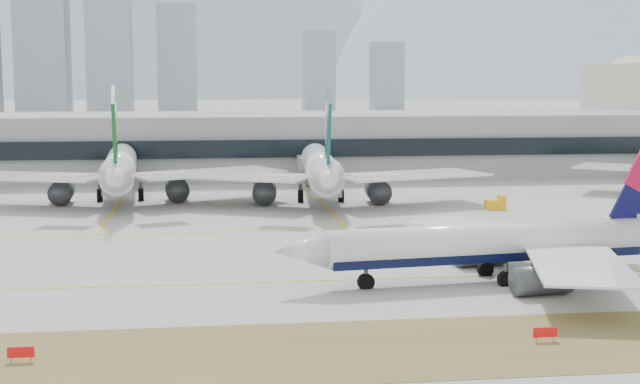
{
  "coord_description": "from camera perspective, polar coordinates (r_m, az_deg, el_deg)",
  "views": [
    {
      "loc": [
        -9.24,
        -105.85,
        23.21
      ],
      "look_at": [
        6.94,
        18.0,
        7.5
      ],
      "focal_mm": 50.0,
      "sensor_mm": 36.0,
      "label": 1
    }
  ],
  "objects": [
    {
      "name": "ground",
      "position": [
        108.76,
        -2.41,
        -5.16
      ],
      "size": [
        3000.0,
        3000.0,
        0.0
      ],
      "primitive_type": "plane",
      "color": "#AAA69F",
      "rests_on": "ground"
    },
    {
      "name": "taxiing_airliner",
      "position": [
        105.76,
        11.64,
        -3.27
      ],
      "size": [
        53.32,
        46.04,
        17.92
      ],
      "rotation": [
        0.0,
        0.0,
        3.26
      ],
      "color": "white",
      "rests_on": "ground"
    },
    {
      "name": "widebody_eva",
      "position": [
        174.82,
        -12.7,
        1.36
      ],
      "size": [
        63.65,
        62.37,
        22.73
      ],
      "rotation": [
        0.0,
        0.0,
        1.63
      ],
      "color": "white",
      "rests_on": "ground"
    },
    {
      "name": "widebody_cathay",
      "position": [
        169.2,
        0.07,
        1.34
      ],
      "size": [
        63.59,
        62.4,
        22.73
      ],
      "rotation": [
        0.0,
        0.0,
        1.49
      ],
      "color": "white",
      "rests_on": "ground"
    },
    {
      "name": "terminal",
      "position": [
        221.44,
        -5.04,
        3.07
      ],
      "size": [
        280.0,
        43.1,
        15.0
      ],
      "color": "gray",
      "rests_on": "ground"
    },
    {
      "name": "hold_sign_left",
      "position": [
        78.65,
        -18.6,
        -9.71
      ],
      "size": [
        2.2,
        0.15,
        1.35
      ],
      "color": "red",
      "rests_on": "ground"
    },
    {
      "name": "hold_sign_right",
      "position": [
        82.74,
        14.21,
        -8.71
      ],
      "size": [
        2.2,
        0.15,
        1.35
      ],
      "color": "red",
      "rests_on": "ground"
    },
    {
      "name": "gse_c",
      "position": [
        163.62,
        11.21,
        -0.75
      ],
      "size": [
        3.55,
        2.0,
        2.6
      ],
      "color": "#FFB40D",
      "rests_on": "ground"
    },
    {
      "name": "city_skyline",
      "position": [
        568.33,
        -17.56,
        9.52
      ],
      "size": [
        342.0,
        49.8,
        140.0
      ],
      "color": "#9195A5",
      "rests_on": "ground"
    }
  ]
}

